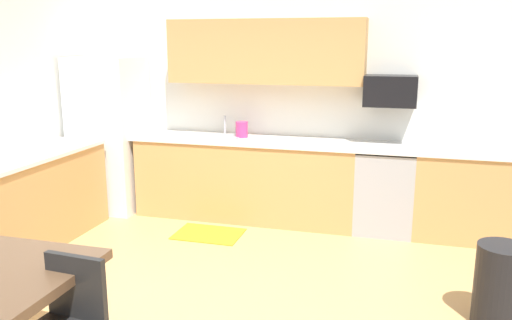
# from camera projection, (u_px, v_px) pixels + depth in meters

# --- Properties ---
(wall_back) EXTENTS (5.80, 0.10, 2.70)m
(wall_back) POSITION_uv_depth(u_px,v_px,m) (295.00, 100.00, 6.02)
(wall_back) COLOR silver
(wall_back) RESTS_ON ground
(cabinet_run_back) EXTENTS (2.52, 0.60, 0.90)m
(cabinet_run_back) POSITION_uv_depth(u_px,v_px,m) (246.00, 180.00, 6.02)
(cabinet_run_back) COLOR tan
(cabinet_run_back) RESTS_ON ground
(cabinet_run_back_right) EXTENTS (1.03, 0.60, 0.90)m
(cabinet_run_back_right) POSITION_uv_depth(u_px,v_px,m) (466.00, 196.00, 5.39)
(cabinet_run_back_right) COLOR tan
(cabinet_run_back_right) RESTS_ON ground
(cabinet_run_left) EXTENTS (0.60, 2.00, 0.90)m
(cabinet_run_left) POSITION_uv_depth(u_px,v_px,m) (24.00, 205.00, 5.09)
(cabinet_run_left) COLOR tan
(cabinet_run_left) RESTS_ON ground
(countertop_back) EXTENTS (4.80, 0.64, 0.04)m
(countertop_back) POSITION_uv_depth(u_px,v_px,m) (288.00, 142.00, 5.79)
(countertop_back) COLOR silver
(countertop_back) RESTS_ON cabinet_run_back
(countertop_left) EXTENTS (0.64, 2.00, 0.04)m
(countertop_left) POSITION_uv_depth(u_px,v_px,m) (19.00, 158.00, 4.99)
(countertop_left) COLOR silver
(countertop_left) RESTS_ON cabinet_run_left
(upper_cabinets_back) EXTENTS (2.20, 0.34, 0.70)m
(upper_cabinets_back) POSITION_uv_depth(u_px,v_px,m) (265.00, 52.00, 5.77)
(upper_cabinets_back) COLOR tan
(refrigerator) EXTENTS (0.76, 0.70, 1.83)m
(refrigerator) POSITION_uv_depth(u_px,v_px,m) (110.00, 134.00, 6.29)
(refrigerator) COLOR white
(refrigerator) RESTS_ON ground
(oven_range) EXTENTS (0.60, 0.60, 0.91)m
(oven_range) POSITION_uv_depth(u_px,v_px,m) (384.00, 190.00, 5.61)
(oven_range) COLOR #999BA0
(oven_range) RESTS_ON ground
(microwave) EXTENTS (0.54, 0.36, 0.32)m
(microwave) POSITION_uv_depth(u_px,v_px,m) (390.00, 91.00, 5.47)
(microwave) COLOR black
(sink_basin) EXTENTS (0.48, 0.40, 0.14)m
(sink_basin) POSITION_uv_depth(u_px,v_px,m) (220.00, 142.00, 6.01)
(sink_basin) COLOR #A5A8AD
(sink_basin) RESTS_ON countertop_back
(sink_faucet) EXTENTS (0.02, 0.02, 0.24)m
(sink_faucet) POSITION_uv_depth(u_px,v_px,m) (225.00, 126.00, 6.14)
(sink_faucet) COLOR #B2B5BA
(sink_faucet) RESTS_ON countertop_back
(trash_bin) EXTENTS (0.36, 0.36, 0.60)m
(trash_bin) POSITION_uv_depth(u_px,v_px,m) (500.00, 285.00, 3.75)
(trash_bin) COLOR black
(trash_bin) RESTS_ON ground
(floor_mat) EXTENTS (0.70, 0.50, 0.01)m
(floor_mat) POSITION_uv_depth(u_px,v_px,m) (209.00, 234.00, 5.57)
(floor_mat) COLOR orange
(floor_mat) RESTS_ON ground
(kettle) EXTENTS (0.14, 0.14, 0.20)m
(kettle) POSITION_uv_depth(u_px,v_px,m) (242.00, 130.00, 5.96)
(kettle) COLOR #CC3372
(kettle) RESTS_ON countertop_back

